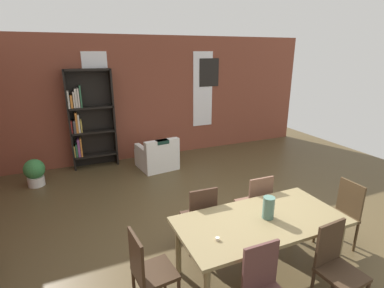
{
  "coord_description": "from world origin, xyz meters",
  "views": [
    {
      "loc": [
        -2.05,
        -3.1,
        2.61
      ],
      "look_at": [
        -0.03,
        1.55,
        1.01
      ],
      "focal_mm": 27.42,
      "sensor_mm": 36.0,
      "label": 1
    }
  ],
  "objects_px": {
    "dining_table": "(260,225)",
    "vase_on_table": "(268,208)",
    "dining_chair_near_right": "(336,265)",
    "bookshelf_tall": "(88,119)",
    "dining_chair_far_left": "(200,216)",
    "armchair_white": "(157,157)",
    "dining_chair_far_right": "(255,203)",
    "dining_chair_head_left": "(148,270)",
    "potted_plant_by_shelf": "(35,172)",
    "dining_chair_head_right": "(342,213)"
  },
  "relations": [
    {
      "from": "dining_chair_far_left",
      "to": "potted_plant_by_shelf",
      "type": "xyz_separation_m",
      "value": [
        -2.21,
        3.14,
        -0.21
      ]
    },
    {
      "from": "dining_table",
      "to": "armchair_white",
      "type": "xyz_separation_m",
      "value": [
        -0.1,
        3.78,
        -0.4
      ]
    },
    {
      "from": "dining_table",
      "to": "dining_chair_head_right",
      "type": "xyz_separation_m",
      "value": [
        1.36,
        -0.0,
        -0.16
      ]
    },
    {
      "from": "dining_chair_far_left",
      "to": "dining_chair_head_left",
      "type": "bearing_deg",
      "value": -141.83
    },
    {
      "from": "dining_table",
      "to": "potted_plant_by_shelf",
      "type": "distance_m",
      "value": 4.69
    },
    {
      "from": "dining_chair_near_right",
      "to": "armchair_white",
      "type": "relative_size",
      "value": 1.06
    },
    {
      "from": "dining_chair_head_right",
      "to": "dining_chair_head_left",
      "type": "xyz_separation_m",
      "value": [
        -2.72,
        -0.01,
        0.0
      ]
    },
    {
      "from": "vase_on_table",
      "to": "dining_chair_far_right",
      "type": "relative_size",
      "value": 0.28
    },
    {
      "from": "dining_chair_far_left",
      "to": "bookshelf_tall",
      "type": "bearing_deg",
      "value": 105.35
    },
    {
      "from": "dining_chair_far_right",
      "to": "armchair_white",
      "type": "xyz_separation_m",
      "value": [
        -0.54,
        3.07,
        -0.23
      ]
    },
    {
      "from": "dining_chair_far_right",
      "to": "armchair_white",
      "type": "distance_m",
      "value": 3.13
    },
    {
      "from": "potted_plant_by_shelf",
      "to": "dining_chair_head_left",
      "type": "bearing_deg",
      "value": -71.49
    },
    {
      "from": "vase_on_table",
      "to": "dining_chair_head_right",
      "type": "distance_m",
      "value": 1.32
    },
    {
      "from": "dining_table",
      "to": "dining_chair_head_right",
      "type": "relative_size",
      "value": 2.08
    },
    {
      "from": "bookshelf_tall",
      "to": "potted_plant_by_shelf",
      "type": "xyz_separation_m",
      "value": [
        -1.16,
        -0.65,
        -0.84
      ]
    },
    {
      "from": "bookshelf_tall",
      "to": "potted_plant_by_shelf",
      "type": "distance_m",
      "value": 1.58
    },
    {
      "from": "dining_chair_far_left",
      "to": "armchair_white",
      "type": "distance_m",
      "value": 3.1
    },
    {
      "from": "bookshelf_tall",
      "to": "dining_chair_head_right",
      "type": "bearing_deg",
      "value": -57.69
    },
    {
      "from": "dining_chair_head_left",
      "to": "potted_plant_by_shelf",
      "type": "distance_m",
      "value": 4.08
    },
    {
      "from": "dining_table",
      "to": "dining_chair_head_left",
      "type": "xyz_separation_m",
      "value": [
        -1.36,
        -0.01,
        -0.16
      ]
    },
    {
      "from": "dining_chair_head_right",
      "to": "potted_plant_by_shelf",
      "type": "relative_size",
      "value": 1.69
    },
    {
      "from": "dining_table",
      "to": "armchair_white",
      "type": "relative_size",
      "value": 2.21
    },
    {
      "from": "vase_on_table",
      "to": "dining_table",
      "type": "bearing_deg",
      "value": 180.0
    },
    {
      "from": "dining_chair_near_right",
      "to": "bookshelf_tall",
      "type": "height_order",
      "value": "bookshelf_tall"
    },
    {
      "from": "dining_chair_near_right",
      "to": "potted_plant_by_shelf",
      "type": "distance_m",
      "value": 5.52
    },
    {
      "from": "dining_chair_near_right",
      "to": "dining_chair_far_left",
      "type": "bearing_deg",
      "value": 121.96
    },
    {
      "from": "dining_table",
      "to": "dining_chair_far_right",
      "type": "xyz_separation_m",
      "value": [
        0.44,
        0.71,
        -0.16
      ]
    },
    {
      "from": "dining_chair_far_left",
      "to": "dining_chair_head_left",
      "type": "distance_m",
      "value": 1.16
    },
    {
      "from": "dining_chair_head_left",
      "to": "vase_on_table",
      "type": "bearing_deg",
      "value": 0.29
    },
    {
      "from": "dining_table",
      "to": "vase_on_table",
      "type": "relative_size",
      "value": 7.47
    },
    {
      "from": "dining_chair_near_right",
      "to": "armchair_white",
      "type": "bearing_deg",
      "value": 96.87
    },
    {
      "from": "potted_plant_by_shelf",
      "to": "armchair_white",
      "type": "bearing_deg",
      "value": -1.56
    },
    {
      "from": "dining_chair_far_left",
      "to": "dining_chair_far_right",
      "type": "relative_size",
      "value": 1.0
    },
    {
      "from": "vase_on_table",
      "to": "dining_chair_far_left",
      "type": "distance_m",
      "value": 0.97
    },
    {
      "from": "dining_chair_near_right",
      "to": "potted_plant_by_shelf",
      "type": "relative_size",
      "value": 1.69
    },
    {
      "from": "dining_chair_near_right",
      "to": "armchair_white",
      "type": "distance_m",
      "value": 4.53
    },
    {
      "from": "dining_chair_near_right",
      "to": "armchair_white",
      "type": "height_order",
      "value": "dining_chair_near_right"
    },
    {
      "from": "dining_chair_near_right",
      "to": "dining_chair_head_left",
      "type": "distance_m",
      "value": 1.93
    },
    {
      "from": "dining_chair_head_right",
      "to": "bookshelf_tall",
      "type": "xyz_separation_m",
      "value": [
        -2.85,
        4.51,
        0.63
      ]
    },
    {
      "from": "dining_chair_head_right",
      "to": "dining_chair_far_left",
      "type": "xyz_separation_m",
      "value": [
        -1.81,
        0.71,
        0.0
      ]
    },
    {
      "from": "dining_chair_far_right",
      "to": "dining_chair_head_left",
      "type": "bearing_deg",
      "value": -158.29
    },
    {
      "from": "armchair_white",
      "to": "bookshelf_tall",
      "type": "bearing_deg",
      "value": 152.47
    },
    {
      "from": "dining_chair_head_left",
      "to": "bookshelf_tall",
      "type": "bearing_deg",
      "value": 91.65
    },
    {
      "from": "vase_on_table",
      "to": "dining_chair_far_left",
      "type": "height_order",
      "value": "vase_on_table"
    },
    {
      "from": "dining_table",
      "to": "armchair_white",
      "type": "height_order",
      "value": "dining_table"
    },
    {
      "from": "dining_chair_far_left",
      "to": "armchair_white",
      "type": "height_order",
      "value": "dining_chair_far_left"
    },
    {
      "from": "dining_table",
      "to": "dining_chair_far_right",
      "type": "height_order",
      "value": "dining_chair_far_right"
    },
    {
      "from": "vase_on_table",
      "to": "dining_chair_far_right",
      "type": "bearing_deg",
      "value": 63.86
    },
    {
      "from": "dining_chair_far_left",
      "to": "dining_chair_near_right",
      "type": "height_order",
      "value": "same"
    },
    {
      "from": "dining_chair_near_right",
      "to": "vase_on_table",
      "type": "bearing_deg",
      "value": 115.9
    }
  ]
}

